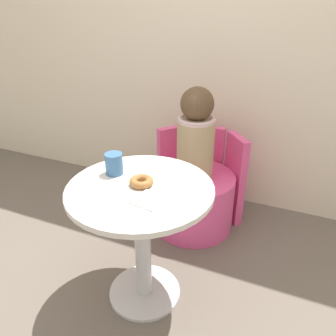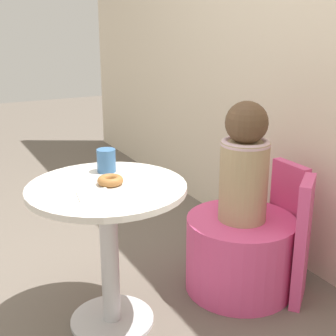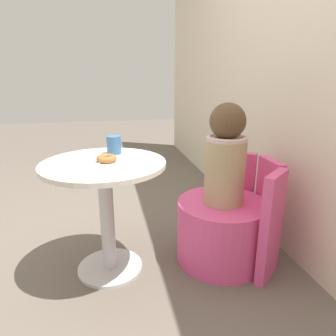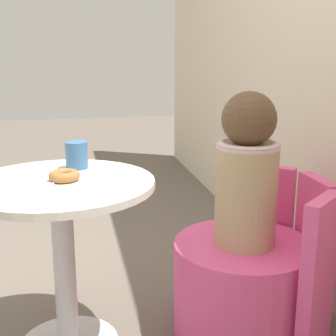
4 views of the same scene
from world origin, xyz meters
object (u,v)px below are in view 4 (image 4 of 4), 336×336
Objects in this scene: child_figure at (247,172)px; tub_chair at (242,288)px; cup at (77,155)px; donut at (64,176)px; round_table at (62,228)px.

tub_chair is at bearing 82.87° from child_figure.
tub_chair is 5.20× the size of cup.
cup is (-0.16, 0.05, 0.03)m from donut.
round_table is 1.15× the size of child_figure.
donut is at bearing -92.98° from child_figure.
cup reaches higher than donut.
round_table is 6.15× the size of donut.
donut is 1.04× the size of cup.
child_figure is at bearing -97.13° from tub_chair.
donut is at bearing 95.92° from round_table.
tub_chair is at bearing 87.25° from round_table.
child_figure is at bearing 71.74° from cup.
cup is at bearing -108.26° from tub_chair.
donut is (-0.00, 0.02, 0.19)m from round_table.
tub_chair is 0.93× the size of child_figure.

